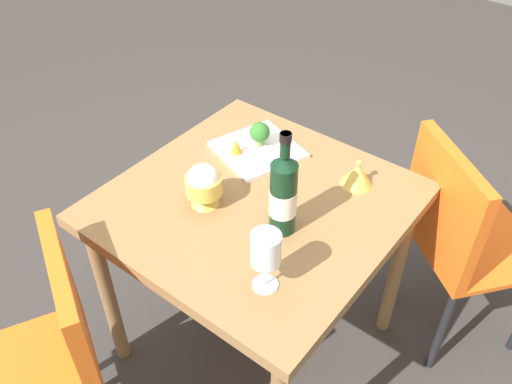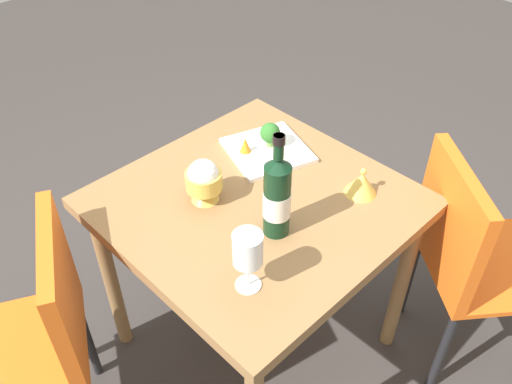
% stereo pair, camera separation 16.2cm
% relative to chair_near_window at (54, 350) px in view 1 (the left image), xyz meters
% --- Properties ---
extents(ground_plane, '(8.00, 8.00, 0.00)m').
position_rel_chair_near_window_xyz_m(ground_plane, '(0.65, -0.19, -0.53)').
color(ground_plane, '#383330').
extents(dining_table, '(0.84, 0.84, 0.72)m').
position_rel_chair_near_window_xyz_m(dining_table, '(0.65, -0.19, 0.10)').
color(dining_table, olive).
rests_on(dining_table, ground_plane).
extents(chair_near_window, '(0.54, 0.54, 0.85)m').
position_rel_chair_near_window_xyz_m(chair_near_window, '(0.00, 0.00, 0.00)').
color(chair_near_window, orange).
rests_on(chair_near_window, ground_plane).
extents(chair_by_wall, '(0.56, 0.56, 0.85)m').
position_rel_chair_near_window_xyz_m(chair_by_wall, '(1.12, -0.68, 0.00)').
color(chair_by_wall, orange).
rests_on(chair_by_wall, ground_plane).
extents(wine_bottle, '(0.08, 0.08, 0.33)m').
position_rel_chair_near_window_xyz_m(wine_bottle, '(0.60, -0.32, 0.32)').
color(wine_bottle, black).
rests_on(wine_bottle, dining_table).
extents(wine_glass, '(0.08, 0.08, 0.18)m').
position_rel_chair_near_window_xyz_m(wine_glass, '(0.40, -0.41, 0.32)').
color(wine_glass, white).
rests_on(wine_glass, dining_table).
extents(rice_bowl, '(0.11, 0.11, 0.14)m').
position_rel_chair_near_window_xyz_m(rice_bowl, '(0.54, -0.08, 0.27)').
color(rice_bowl, gold).
rests_on(rice_bowl, dining_table).
extents(rice_bowl_lid, '(0.10, 0.10, 0.09)m').
position_rel_chair_near_window_xyz_m(rice_bowl_lid, '(0.90, -0.39, 0.23)').
color(rice_bowl_lid, gold).
rests_on(rice_bowl_lid, dining_table).
extents(serving_plate, '(0.32, 0.32, 0.02)m').
position_rel_chair_near_window_xyz_m(serving_plate, '(0.85, -0.04, 0.20)').
color(serving_plate, white).
rests_on(serving_plate, dining_table).
extents(broccoli_floret, '(0.07, 0.07, 0.09)m').
position_rel_chair_near_window_xyz_m(broccoli_floret, '(0.87, -0.03, 0.26)').
color(broccoli_floret, '#729E4C').
rests_on(broccoli_floret, serving_plate).
extents(carrot_garnish_left, '(0.04, 0.04, 0.05)m').
position_rel_chair_near_window_xyz_m(carrot_garnish_left, '(0.78, -0.00, 0.24)').
color(carrot_garnish_left, orange).
rests_on(carrot_garnish_left, serving_plate).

